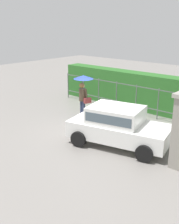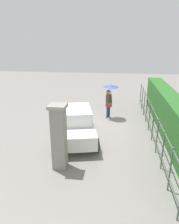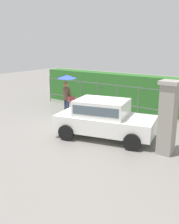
{
  "view_description": "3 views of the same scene",
  "coord_description": "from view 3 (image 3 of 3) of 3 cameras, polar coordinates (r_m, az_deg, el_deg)",
  "views": [
    {
      "loc": [
        7.17,
        -8.54,
        4.42
      ],
      "look_at": [
        -0.26,
        -0.2,
        0.8
      ],
      "focal_mm": 44.72,
      "sensor_mm": 36.0,
      "label": 1
    },
    {
      "loc": [
        10.77,
        1.24,
        4.5
      ],
      "look_at": [
        0.22,
        -0.15,
        0.92
      ],
      "focal_mm": 34.52,
      "sensor_mm": 36.0,
      "label": 2
    },
    {
      "loc": [
        6.69,
        -8.69,
        3.54
      ],
      "look_at": [
        0.32,
        0.09,
        0.66
      ],
      "focal_mm": 41.89,
      "sensor_mm": 36.0,
      "label": 3
    }
  ],
  "objects": [
    {
      "name": "ground_plane",
      "position": [
        11.53,
        -1.55,
        -3.04
      ],
      "size": [
        40.0,
        40.0,
        0.0
      ],
      "primitive_type": "plane",
      "color": "gray"
    },
    {
      "name": "hedge_row",
      "position": [
        14.21,
        10.12,
        4.12
      ],
      "size": [
        11.85,
        0.9,
        1.9
      ],
      "primitive_type": "cube",
      "color": "#2D6B28",
      "rests_on": "ground"
    },
    {
      "name": "gate_pillar",
      "position": [
        8.69,
        16.7,
        -1.13
      ],
      "size": [
        0.6,
        0.6,
        2.42
      ],
      "color": "gray",
      "rests_on": "ground"
    },
    {
      "name": "car",
      "position": [
        9.93,
        3.19,
        -1.16
      ],
      "size": [
        3.98,
        2.52,
        1.48
      ],
      "rotation": [
        0.0,
        0.0,
        0.23
      ],
      "color": "white",
      "rests_on": "ground"
    },
    {
      "name": "fence_section",
      "position": [
        13.39,
        8.28,
        3.0
      ],
      "size": [
        10.9,
        0.05,
        1.5
      ],
      "color": "#59605B",
      "rests_on": "ground"
    },
    {
      "name": "pedestrian",
      "position": [
        12.75,
        -4.95,
        5.39
      ],
      "size": [
        0.93,
        0.93,
        2.04
      ],
      "rotation": [
        0.0,
        0.0,
        1.25
      ],
      "color": "#2D3856",
      "rests_on": "ground"
    }
  ]
}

